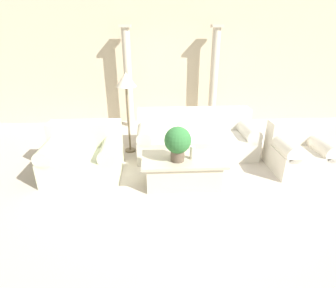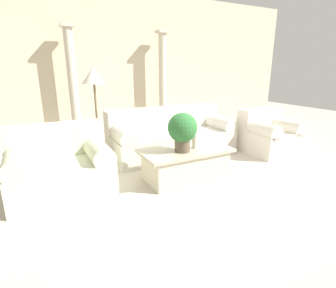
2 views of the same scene
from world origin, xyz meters
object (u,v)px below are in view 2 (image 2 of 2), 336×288
(floor_lamp, at_px, (94,81))
(armchair, at_px, (267,134))
(loveseat, at_px, (59,164))
(coffee_table, at_px, (185,163))
(sofa_long, at_px, (170,135))
(potted_plant, at_px, (182,129))

(floor_lamp, distance_m, armchair, 3.25)
(loveseat, relative_size, coffee_table, 0.95)
(coffee_table, bearing_deg, floor_lamp, 126.31)
(sofa_long, distance_m, potted_plant, 1.36)
(coffee_table, xyz_separation_m, floor_lamp, (-0.93, 1.26, 1.12))
(sofa_long, relative_size, loveseat, 1.84)
(sofa_long, xyz_separation_m, armchair, (1.67, -0.76, 0.01))
(loveseat, distance_m, potted_plant, 1.66)
(loveseat, relative_size, floor_lamp, 0.78)
(coffee_table, relative_size, potted_plant, 2.40)
(potted_plant, height_order, armchair, potted_plant)
(sofa_long, relative_size, floor_lamp, 1.44)
(loveseat, bearing_deg, coffee_table, -15.61)
(loveseat, bearing_deg, armchair, -1.06)
(loveseat, xyz_separation_m, armchair, (3.65, -0.07, -0.00))
(sofa_long, height_order, coffee_table, sofa_long)
(loveseat, xyz_separation_m, potted_plant, (1.52, -0.52, 0.40))
(loveseat, relative_size, armchair, 1.35)
(loveseat, relative_size, potted_plant, 2.29)
(floor_lamp, bearing_deg, coffee_table, -53.69)
(potted_plant, xyz_separation_m, floor_lamp, (-0.83, 1.33, 0.60))
(loveseat, xyz_separation_m, floor_lamp, (0.69, 0.81, 1.00))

